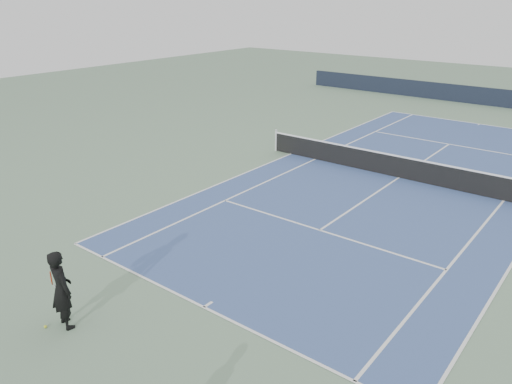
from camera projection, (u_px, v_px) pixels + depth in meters
The scene contains 6 objects.
ground at pixel (399, 178), 20.99m from camera, with size 80.00×80.00×0.00m, color slate.
court_surface at pixel (399, 178), 20.99m from camera, with size 10.97×23.77×0.01m, color #395288.
tennis_net at pixel (400, 166), 20.80m from camera, with size 12.90×0.10×1.07m.
windscreen_far at pixel (506, 99), 33.88m from camera, with size 30.00×0.25×1.20m, color black.
tennis_player at pixel (61, 289), 11.29m from camera, with size 0.86×0.64×1.94m.
tennis_ball at pixel (45, 327), 11.53m from camera, with size 0.07×0.07×0.07m, color yellow.
Camera 1 is at (7.39, -19.27, 7.18)m, focal length 35.00 mm.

